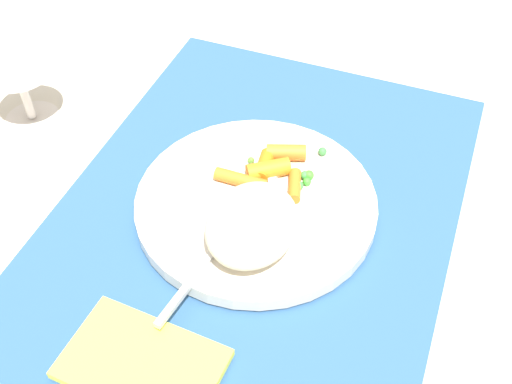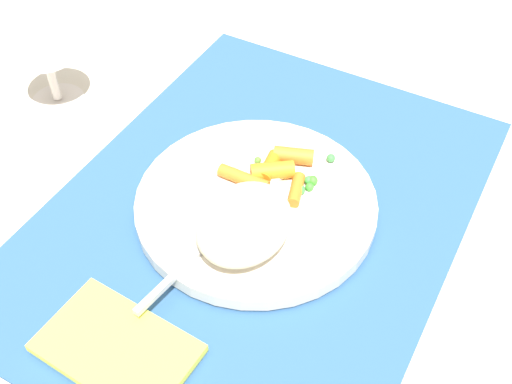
% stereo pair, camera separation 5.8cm
% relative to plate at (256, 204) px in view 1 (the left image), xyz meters
% --- Properties ---
extents(ground_plane, '(2.40, 2.40, 0.00)m').
position_rel_plate_xyz_m(ground_plane, '(0.00, 0.00, -0.01)').
color(ground_plane, beige).
extents(placemat, '(0.51, 0.38, 0.01)m').
position_rel_plate_xyz_m(placemat, '(0.00, 0.00, -0.01)').
color(placemat, '#2D5684').
rests_on(placemat, ground_plane).
extents(plate, '(0.24, 0.24, 0.01)m').
position_rel_plate_xyz_m(plate, '(0.00, 0.00, 0.00)').
color(plate, silver).
rests_on(plate, placemat).
extents(rice_mound, '(0.10, 0.08, 0.04)m').
position_rel_plate_xyz_m(rice_mound, '(-0.05, -0.01, 0.03)').
color(rice_mound, beige).
rests_on(rice_mound, plate).
extents(carrot_portion, '(0.07, 0.09, 0.02)m').
position_rel_plate_xyz_m(carrot_portion, '(0.04, -0.00, 0.02)').
color(carrot_portion, orange).
rests_on(carrot_portion, plate).
extents(pea_scatter, '(0.07, 0.09, 0.01)m').
position_rel_plate_xyz_m(pea_scatter, '(0.05, -0.02, 0.01)').
color(pea_scatter, green).
rests_on(pea_scatter, plate).
extents(fork, '(0.21, 0.04, 0.01)m').
position_rel_plate_xyz_m(fork, '(-0.04, 0.01, 0.01)').
color(fork, silver).
rests_on(fork, plate).
extents(wine_glass, '(0.07, 0.07, 0.15)m').
position_rel_plate_xyz_m(wine_glass, '(0.04, 0.29, 0.09)').
color(wine_glass, silver).
rests_on(wine_glass, ground_plane).
extents(napkin, '(0.09, 0.13, 0.01)m').
position_rel_plate_xyz_m(napkin, '(-0.19, 0.02, -0.00)').
color(napkin, '#EAE54C').
rests_on(napkin, placemat).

